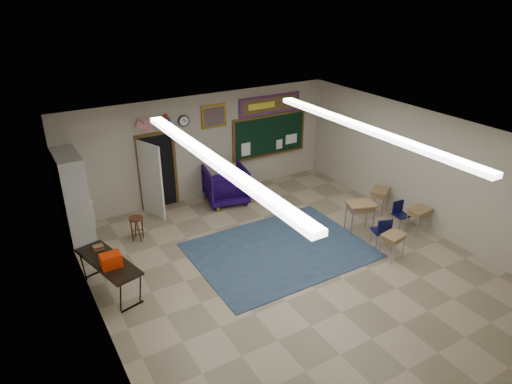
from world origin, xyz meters
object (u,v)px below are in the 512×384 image
student_desk_front_left (360,216)px  student_desk_front_right (379,200)px  wingback_armchair (226,185)px  folding_table (110,274)px  wooden_stool (137,228)px

student_desk_front_left → student_desk_front_right: bearing=43.2°
wingback_armchair → student_desk_front_right: size_ratio=1.64×
student_desk_front_right → folding_table: (-7.21, 0.23, 0.01)m
wingback_armchair → folding_table: size_ratio=0.63×
wingback_armchair → folding_table: wingback_armchair is taller
student_desk_front_left → wooden_stool: bearing=172.0°
student_desk_front_left → student_desk_front_right: size_ratio=1.16×
student_desk_front_right → folding_table: folding_table is taller
folding_table → wooden_stool: (1.09, 1.72, -0.08)m
folding_table → wooden_stool: 2.04m
folding_table → wooden_stool: folding_table is taller
wooden_stool → student_desk_front_right: bearing=-17.7°
wingback_armchair → student_desk_front_left: size_ratio=1.42×
student_desk_front_right → wooden_stool: bearing=131.3°
student_desk_front_right → wingback_armchair: bearing=109.2°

